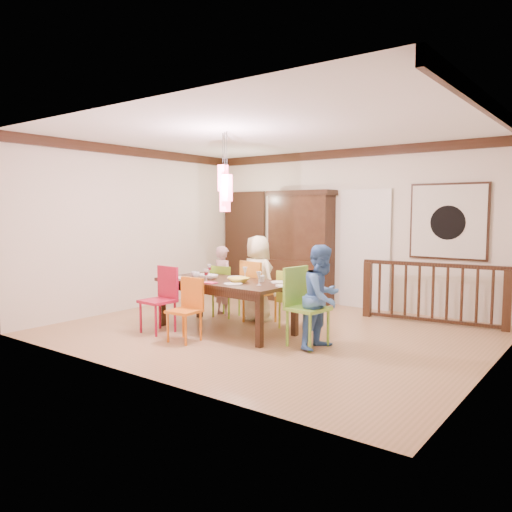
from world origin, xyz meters
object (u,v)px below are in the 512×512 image
Objects in this scene: chair_far_left at (226,287)px; person_far_mid at (258,278)px; dining_table at (226,286)px; china_hutch at (301,246)px; person_far_left at (223,281)px; balustrade at (433,292)px; chair_end_right at (308,302)px; person_end_right at (322,297)px.

chair_far_left is 0.65m from person_far_mid.
dining_table is at bearing 101.46° from person_far_mid.
chair_far_left is 0.40× the size of china_hutch.
balustrade is at bearing -144.63° from person_far_left.
person_end_right is (0.20, 0.03, 0.08)m from chair_end_right.
chair_far_left is at bearing 75.85° from person_end_right.
dining_table is 2.07× the size of chair_end_right.
dining_table is 0.99× the size of china_hutch.
chair_end_right is 0.77× the size of person_end_right.
china_hutch reaches higher than chair_far_left.
chair_far_left is 0.63× the size of person_far_mid.
person_end_right is (2.25, -0.75, 0.18)m from chair_far_left.
balustrade is 3.41m from person_far_left.
person_end_right is (1.97, -2.66, -0.41)m from china_hutch.
chair_far_left is 2.20m from chair_end_right.
chair_far_left is at bearing 132.59° from dining_table.
chair_far_left is at bearing -158.50° from balustrade.
chair_end_right is 0.75× the size of person_far_mid.
balustrade reaches higher than dining_table.
balustrade is at bearing -136.82° from person_far_mid.
person_far_left is at bearing 135.24° from dining_table.
china_hutch reaches higher than person_end_right.
balustrade is at bearing -12.11° from person_end_right.
dining_table is 2.72m from china_hutch.
person_far_mid is (-0.02, 0.82, 0.02)m from dining_table.
dining_table is 1.56× the size of person_far_mid.
china_hutch reaches higher than chair_end_right.
person_end_right reaches higher than balustrade.
dining_table is 0.96× the size of balustrade.
china_hutch is (-1.77, 2.69, 0.49)m from chair_end_right.
chair_end_right is 1.67m from person_far_mid.
dining_table is at bearing 97.18° from chair_end_right.
dining_table is at bearing 141.82° from person_far_left.
dining_table is 1.43m from chair_end_right.
chair_end_right reaches higher than dining_table.
person_far_left is at bearing 9.60° from person_far_mid.
china_hutch is at bearing -104.80° from chair_far_left.
balustrade is (0.88, 2.34, -0.09)m from chair_end_right.
china_hutch is (0.28, 1.91, 0.59)m from chair_far_left.
person_far_left is 0.86× the size of person_far_mid.
chair_end_right reaches higher than chair_far_left.
person_far_left reaches higher than chair_far_left.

